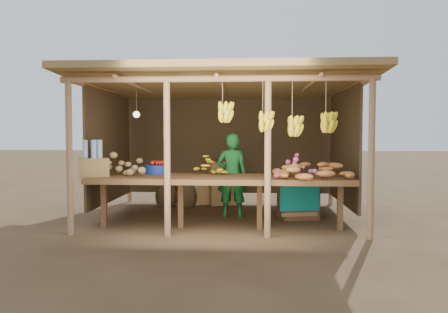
{
  "coord_description": "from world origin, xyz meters",
  "views": [
    {
      "loc": [
        0.48,
        -7.51,
        1.44
      ],
      "look_at": [
        0.0,
        0.0,
        1.05
      ],
      "focal_mm": 35.0,
      "sensor_mm": 36.0,
      "label": 1
    }
  ],
  "objects": [
    {
      "name": "tomato_basin",
      "position": [
        -1.05,
        -0.55,
        0.89
      ],
      "size": [
        0.4,
        0.4,
        0.21
      ],
      "rotation": [
        0.0,
        0.0,
        0.14
      ],
      "color": "navy",
      "rests_on": "counter"
    },
    {
      "name": "counter",
      "position": [
        0.0,
        -0.95,
        0.74
      ],
      "size": [
        3.9,
        1.05,
        0.8
      ],
      "color": "brown",
      "rests_on": "ground"
    },
    {
      "name": "tarp_crate",
      "position": [
        1.27,
        -0.04,
        0.33
      ],
      "size": [
        0.78,
        0.71,
        0.8
      ],
      "color": "brown",
      "rests_on": "ground"
    },
    {
      "name": "banana_pile",
      "position": [
        -0.21,
        -0.64,
        0.97
      ],
      "size": [
        0.57,
        0.42,
        0.34
      ],
      "primitive_type": null,
      "rotation": [
        0.0,
        0.0,
        0.24
      ],
      "color": "yellow",
      "rests_on": "counter"
    },
    {
      "name": "vendor",
      "position": [
        0.14,
        -0.0,
        0.72
      ],
      "size": [
        0.53,
        0.35,
        1.45
      ],
      "primitive_type": "imported",
      "rotation": [
        0.0,
        0.0,
        3.15
      ],
      "color": "#19712C",
      "rests_on": "ground"
    },
    {
      "name": "burlap_sacks",
      "position": [
        -1.01,
        0.96,
        0.26
      ],
      "size": [
        0.83,
        0.43,
        0.59
      ],
      "color": "#4E3C24",
      "rests_on": "ground"
    },
    {
      "name": "potato_heap",
      "position": [
        -1.57,
        -0.87,
        0.98
      ],
      "size": [
        1.03,
        0.64,
        0.37
      ],
      "primitive_type": null,
      "rotation": [
        0.0,
        0.0,
        0.03
      ],
      "color": "#9D8251",
      "rests_on": "counter"
    },
    {
      "name": "ground",
      "position": [
        0.0,
        0.0,
        0.0
      ],
      "size": [
        60.0,
        60.0,
        0.0
      ],
      "primitive_type": "plane",
      "color": "brown",
      "rests_on": "ground"
    },
    {
      "name": "onion_heap",
      "position": [
        1.15,
        -1.09,
        0.98
      ],
      "size": [
        0.77,
        0.53,
        0.35
      ],
      "primitive_type": null,
      "rotation": [
        0.0,
        0.0,
        -0.14
      ],
      "color": "#C15E79",
      "rests_on": "counter"
    },
    {
      "name": "stall_structure",
      "position": [
        0.1,
        -0.03,
        1.91
      ],
      "size": [
        4.7,
        3.5,
        2.43
      ],
      "color": "#A67C55",
      "rests_on": "ground"
    },
    {
      "name": "sweet_potato_heap",
      "position": [
        1.35,
        -1.23,
        0.98
      ],
      "size": [
        1.27,
        1.03,
        0.36
      ],
      "primitive_type": null,
      "rotation": [
        0.0,
        0.0,
        -0.4
      ],
      "color": "#B46C2E",
      "rests_on": "counter"
    },
    {
      "name": "bottle_box",
      "position": [
        -1.9,
        -1.09,
        1.01
      ],
      "size": [
        0.53,
        0.48,
        0.55
      ],
      "color": "#9B7745",
      "rests_on": "counter"
    },
    {
      "name": "carton_stack",
      "position": [
        -0.31,
        1.2,
        0.39
      ],
      "size": [
        1.26,
        0.59,
        0.88
      ],
      "color": "#9B7745",
      "rests_on": "ground"
    }
  ]
}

